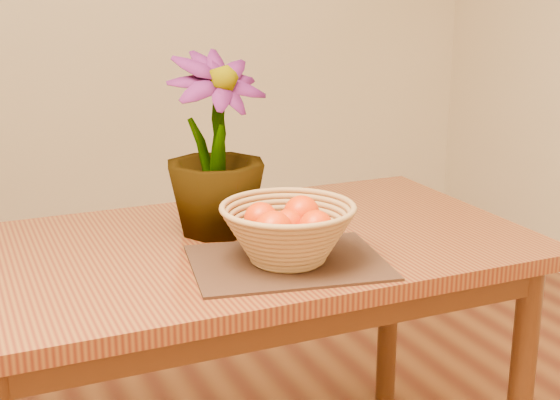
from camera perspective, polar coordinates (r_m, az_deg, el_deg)
name	(u,v)px	position (r m, az deg, el deg)	size (l,w,h in m)	color
table	(247,274)	(1.95, -2.46, -5.39)	(1.40, 0.80, 0.75)	brown
placemat	(288,262)	(1.76, 0.57, -4.58)	(0.43, 0.32, 0.01)	#3B2215
wicker_basket	(288,235)	(1.74, 0.58, -2.58)	(0.31, 0.31, 0.13)	#A77245
orange_pile	(288,222)	(1.73, 0.58, -1.65)	(0.19, 0.18, 0.08)	#FF3404
potted_plant	(215,145)	(1.93, -4.78, 4.06)	(0.25, 0.25, 0.45)	#184012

